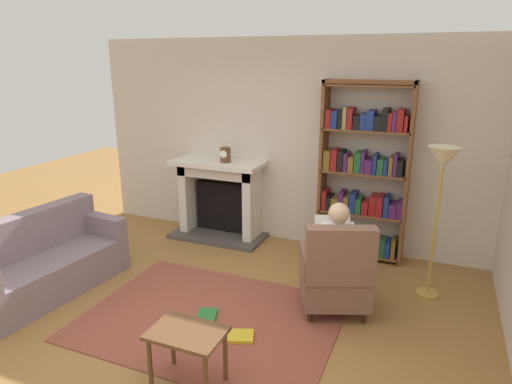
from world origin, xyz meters
TOP-DOWN VIEW (x-y plane):
  - ground at (0.00, 0.00)m, footprint 14.00×14.00m
  - back_wall at (0.00, 2.55)m, footprint 5.60×0.10m
  - area_rug at (0.00, 0.30)m, footprint 2.40×1.80m
  - fireplace at (-0.89, 2.30)m, footprint 1.30×0.64m
  - mantel_clock at (-0.76, 2.20)m, footprint 0.14×0.14m
  - bookshelf at (1.04, 2.33)m, footprint 1.06×0.32m
  - armchair_reading at (1.08, 0.87)m, footprint 0.83×0.81m
  - seated_reader at (1.03, 0.98)m, footprint 0.50×0.59m
  - sofa_floral at (-1.91, 0.11)m, footprint 0.88×1.76m
  - side_table at (0.28, -0.57)m, footprint 0.56×0.39m
  - scattered_books at (0.19, 0.20)m, footprint 0.71×0.47m
  - floor_lamp at (1.92, 1.60)m, footprint 0.32×0.32m

SIDE VIEW (x-z plane):
  - ground at x=0.00m, z-range 0.00..0.00m
  - area_rug at x=0.00m, z-range 0.00..0.01m
  - scattered_books at x=0.19m, z-range 0.01..0.04m
  - sofa_floral at x=-1.91m, z-range -0.10..0.75m
  - side_table at x=0.28m, z-range 0.16..0.64m
  - armchair_reading at x=1.08m, z-range -0.06..0.91m
  - fireplace at x=-0.89m, z-range 0.03..1.13m
  - seated_reader at x=1.03m, z-range 0.05..1.19m
  - bookshelf at x=1.04m, z-range -0.03..2.16m
  - mantel_clock at x=-0.76m, z-range 1.10..1.30m
  - back_wall at x=0.00m, z-range 0.00..2.70m
  - floor_lamp at x=1.92m, z-range 0.55..2.16m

